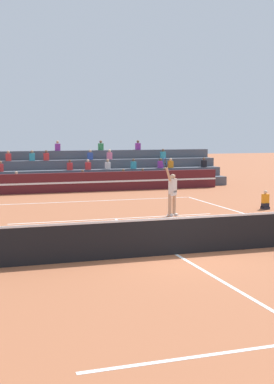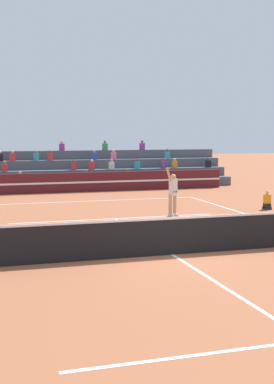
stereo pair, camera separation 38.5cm
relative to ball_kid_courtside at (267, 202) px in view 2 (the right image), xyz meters
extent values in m
plane|color=#AD603D|center=(-7.02, -6.91, -0.33)|extent=(120.00, 120.00, 0.00)
cube|color=white|center=(-7.02, 4.99, -0.33)|extent=(11.00, 0.10, 0.01)
cube|color=white|center=(-7.02, -0.48, -0.33)|extent=(8.25, 0.10, 0.01)
cube|color=white|center=(-7.02, -6.91, -0.33)|extent=(0.10, 12.85, 0.01)
cube|color=black|center=(-7.02, -6.91, 0.17)|extent=(11.90, 0.02, 1.00)
cube|color=white|center=(-7.02, -6.91, 0.70)|extent=(11.90, 0.04, 0.06)
cube|color=#51191E|center=(-7.02, 9.11, 0.22)|extent=(18.00, 0.24, 1.10)
cube|color=white|center=(-7.02, 8.98, 0.22)|extent=(18.00, 0.02, 0.10)
cube|color=#4C515B|center=(-7.02, 10.38, -0.06)|extent=(20.48, 0.95, 0.55)
cube|color=purple|center=(-6.03, 10.21, 0.44)|extent=(0.32, 0.22, 0.44)
sphere|color=brown|center=(-6.03, 10.21, 0.76)|extent=(0.18, 0.18, 0.18)
cube|color=#338C4C|center=(-3.54, 10.21, 0.44)|extent=(0.32, 0.22, 0.44)
sphere|color=brown|center=(-3.54, 10.21, 0.76)|extent=(0.18, 0.18, 0.18)
cube|color=silver|center=(-9.84, 10.21, 0.44)|extent=(0.32, 0.22, 0.44)
sphere|color=tan|center=(-9.84, 10.21, 0.76)|extent=(0.18, 0.18, 0.18)
cube|color=teal|center=(-2.31, 10.21, 0.44)|extent=(0.32, 0.22, 0.44)
sphere|color=brown|center=(-2.31, 10.21, 0.76)|extent=(0.18, 0.18, 0.18)
cube|color=pink|center=(-0.87, 10.21, 0.44)|extent=(0.32, 0.22, 0.44)
sphere|color=brown|center=(-0.87, 10.21, 0.76)|extent=(0.18, 0.18, 0.18)
cube|color=#4C515B|center=(-7.02, 11.33, 0.22)|extent=(20.48, 0.95, 1.10)
cube|color=silver|center=(-4.25, 11.16, 0.99)|extent=(0.32, 0.22, 0.44)
sphere|color=tan|center=(-4.25, 11.16, 1.31)|extent=(0.18, 0.18, 0.18)
cube|color=purple|center=(-0.81, 11.16, 0.99)|extent=(0.32, 0.22, 0.44)
sphere|color=brown|center=(-0.81, 11.16, 1.31)|extent=(0.18, 0.18, 0.18)
cube|color=red|center=(-5.48, 11.16, 0.99)|extent=(0.32, 0.22, 0.44)
sphere|color=beige|center=(-5.48, 11.16, 1.31)|extent=(0.18, 0.18, 0.18)
cube|color=red|center=(-10.63, 11.16, 0.99)|extent=(0.32, 0.22, 0.44)
sphere|color=#9E7051|center=(-10.63, 11.16, 1.31)|extent=(0.18, 0.18, 0.18)
cube|color=teal|center=(-2.59, 11.16, 0.99)|extent=(0.32, 0.22, 0.44)
sphere|color=brown|center=(-2.59, 11.16, 1.31)|extent=(0.18, 0.18, 0.18)
cube|color=orange|center=(-0.12, 11.16, 0.99)|extent=(0.32, 0.22, 0.44)
sphere|color=beige|center=(-0.12, 11.16, 1.31)|extent=(0.18, 0.18, 0.18)
cube|color=red|center=(-6.60, 11.16, 0.99)|extent=(0.32, 0.22, 0.44)
sphere|color=brown|center=(-6.60, 11.16, 1.31)|extent=(0.18, 0.18, 0.18)
cube|color=black|center=(2.21, 11.16, 0.99)|extent=(0.32, 0.22, 0.44)
sphere|color=brown|center=(2.21, 11.16, 1.31)|extent=(0.18, 0.18, 0.18)
cube|color=#4C515B|center=(-7.02, 12.28, 0.49)|extent=(20.48, 0.95, 1.65)
cube|color=pink|center=(-3.88, 12.11, 1.54)|extent=(0.32, 0.22, 0.44)
sphere|color=beige|center=(-3.88, 12.11, 1.86)|extent=(0.18, 0.18, 0.18)
cube|color=red|center=(-7.86, 12.11, 1.54)|extent=(0.32, 0.22, 0.44)
sphere|color=brown|center=(-7.86, 12.11, 1.86)|extent=(0.18, 0.18, 0.18)
cube|color=teal|center=(-0.28, 12.11, 1.54)|extent=(0.32, 0.22, 0.44)
sphere|color=brown|center=(-0.28, 12.11, 1.86)|extent=(0.18, 0.18, 0.18)
cube|color=black|center=(-10.83, 12.11, 1.54)|extent=(0.32, 0.22, 0.44)
sphere|color=beige|center=(-10.83, 12.11, 1.86)|extent=(0.18, 0.18, 0.18)
cube|color=red|center=(-10.11, 12.11, 1.54)|extent=(0.32, 0.22, 0.44)
sphere|color=tan|center=(-10.11, 12.11, 1.86)|extent=(0.18, 0.18, 0.18)
cube|color=teal|center=(-8.71, 12.11, 1.54)|extent=(0.32, 0.22, 0.44)
sphere|color=#9E7051|center=(-8.71, 12.11, 1.86)|extent=(0.18, 0.18, 0.18)
cube|color=#2D4CA5|center=(-5.13, 12.11, 1.54)|extent=(0.32, 0.22, 0.44)
sphere|color=tan|center=(-5.13, 12.11, 1.86)|extent=(0.18, 0.18, 0.18)
cube|color=#4C515B|center=(-7.02, 13.23, 0.77)|extent=(20.48, 0.95, 2.20)
cube|color=purple|center=(-1.69, 13.06, 2.09)|extent=(0.32, 0.22, 0.44)
sphere|color=brown|center=(-1.69, 13.06, 2.41)|extent=(0.18, 0.18, 0.18)
cube|color=#338C4C|center=(-4.21, 13.06, 2.09)|extent=(0.32, 0.22, 0.44)
sphere|color=brown|center=(-4.21, 13.06, 2.41)|extent=(0.18, 0.18, 0.18)
cube|color=purple|center=(-7.00, 13.06, 2.09)|extent=(0.32, 0.22, 0.44)
sphere|color=tan|center=(-7.00, 13.06, 2.41)|extent=(0.18, 0.18, 0.18)
cube|color=black|center=(0.00, 0.00, -0.27)|extent=(0.28, 0.36, 0.12)
cube|color=black|center=(0.00, 0.00, -0.15)|extent=(0.28, 0.24, 0.18)
cube|color=orange|center=(0.00, 0.00, 0.14)|extent=(0.30, 0.18, 0.40)
sphere|color=beige|center=(0.00, 0.00, 0.43)|extent=(0.17, 0.17, 0.17)
cylinder|color=tan|center=(-4.51, -0.47, 0.12)|extent=(0.14, 0.14, 0.90)
cylinder|color=tan|center=(-4.74, -0.55, 0.12)|extent=(0.14, 0.14, 0.90)
cube|color=white|center=(-4.60, -0.52, 0.61)|extent=(0.37, 0.36, 0.20)
cube|color=silver|center=(-4.60, -0.52, 0.91)|extent=(0.41, 0.38, 0.56)
sphere|color=tan|center=(-4.60, -0.52, 1.27)|extent=(0.22, 0.22, 0.22)
cube|color=white|center=(-4.49, -0.50, -0.29)|extent=(0.26, 0.28, 0.09)
cube|color=white|center=(-4.71, -0.58, -0.29)|extent=(0.26, 0.28, 0.09)
cylinder|color=tan|center=(-4.42, -0.37, 0.85)|extent=(0.09, 0.09, 0.56)
cylinder|color=tan|center=(-4.88, -0.74, 1.40)|extent=(0.33, 0.29, 0.57)
cylinder|color=black|center=(-5.03, -0.86, 1.75)|extent=(0.12, 0.11, 0.21)
torus|color=#1E4C99|center=(-5.09, -0.91, 1.91)|extent=(0.34, 0.28, 0.42)
sphere|color=#C6DB33|center=(-10.11, -1.28, -0.30)|extent=(0.07, 0.07, 0.07)
camera|label=1|loc=(-12.54, -20.51, 3.11)|focal=50.00mm
camera|label=2|loc=(-12.18, -20.62, 3.11)|focal=50.00mm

